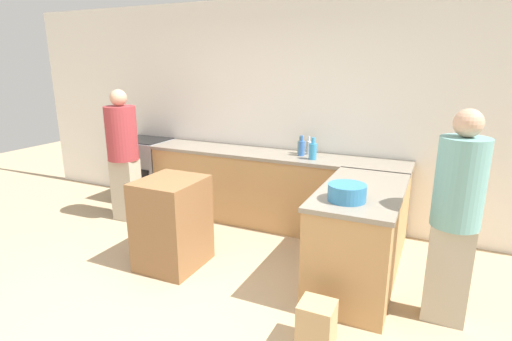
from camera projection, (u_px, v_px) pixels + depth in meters
The scene contains 14 objects.
ground_plane at pixel (165, 319), 3.14m from camera, with size 14.00×14.00×0.00m, color tan.
wall_back at pixel (282, 113), 4.95m from camera, with size 8.00×0.06×2.70m.
counter_back at pixel (272, 189), 4.91m from camera, with size 3.18×0.61×0.90m.
counter_peninsula at pixel (359, 237), 3.56m from camera, with size 0.69×1.36×0.90m.
range_oven at pixel (146, 171), 5.70m from camera, with size 0.71×0.59×0.91m.
island_table at pixel (172, 223), 3.89m from camera, with size 0.56×0.63×0.88m.
mixing_bowl at pixel (347, 192), 3.13m from camera, with size 0.30×0.30×0.13m.
vinegar_bottle_clear at pixel (309, 147), 4.70m from camera, with size 0.06×0.06×0.22m.
olive_oil_bottle at pixel (300, 147), 4.73m from camera, with size 0.07×0.07×0.21m.
dish_soap_bottle at pixel (313, 151), 4.46m from camera, with size 0.09×0.09×0.25m.
water_bottle_blue at pixel (302, 148), 4.63m from camera, with size 0.07×0.07×0.24m.
person_by_range at pixel (123, 152), 4.92m from camera, with size 0.37×0.37×1.65m.
person_at_peninsula at pixel (456, 213), 2.91m from camera, with size 0.34×0.34×1.65m.
paper_bag at pixel (316, 324), 2.82m from camera, with size 0.25×0.23×0.33m.
Camera 1 is at (1.80, -2.17, 1.96)m, focal length 28.00 mm.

